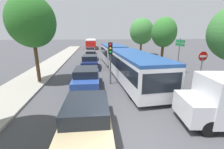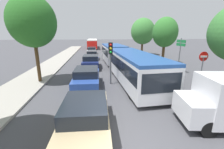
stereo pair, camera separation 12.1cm
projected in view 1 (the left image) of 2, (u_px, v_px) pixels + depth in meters
ground_plane at (125, 143)px, 5.77m from camera, size 200.00×200.00×0.00m
kerb_strip_left at (57, 60)px, 23.49m from camera, size 3.20×48.75×0.14m
articulated_bus at (122, 59)px, 15.91m from camera, size 3.61×17.19×2.53m
city_bus_rear at (91, 43)px, 42.26m from camera, size 2.54×11.33×2.44m
queued_car_tan at (87, 117)px, 6.13m from camera, size 1.98×4.44×1.53m
queued_car_blue at (87, 78)px, 11.57m from camera, size 1.98×4.45×1.53m
queued_car_navy at (90, 61)px, 18.15m from camera, size 2.00×4.49×1.55m
queued_car_black at (91, 55)px, 23.91m from camera, size 1.76×3.95×1.36m
queued_car_white at (91, 51)px, 30.23m from camera, size 1.83×4.11×1.41m
traffic_light at (110, 54)px, 11.83m from camera, size 0.32×0.36×3.40m
no_entry_sign at (202, 64)px, 11.04m from camera, size 0.70×0.08×2.82m
direction_sign_post at (179, 49)px, 15.52m from camera, size 0.17×1.40×3.60m
tree_left_mid at (32, 23)px, 11.57m from camera, size 3.62×3.62×6.94m
tree_right_mid at (164, 32)px, 20.01m from camera, size 3.31×3.31×6.17m
tree_right_far at (142, 31)px, 27.97m from camera, size 4.41×4.41×6.82m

